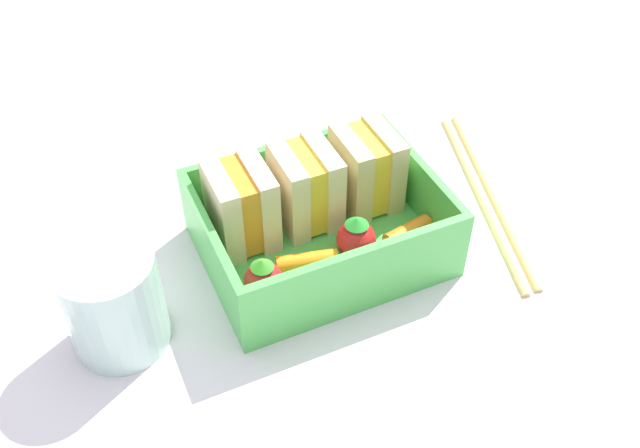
{
  "coord_description": "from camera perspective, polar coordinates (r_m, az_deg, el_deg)",
  "views": [
    {
      "loc": [
        -15.2,
        -33.34,
        37.45
      ],
      "look_at": [
        0.0,
        0.0,
        2.7
      ],
      "focal_mm": 40.0,
      "sensor_mm": 36.0,
      "label": 1
    }
  ],
  "objects": [
    {
      "name": "bento_tray",
      "position": [
        0.52,
        0.0,
        -1.68
      ],
      "size": [
        16.53,
        12.87,
        1.2
      ],
      "primitive_type": "cube",
      "color": "#4CB64E",
      "rests_on": "ground_plane"
    },
    {
      "name": "sandwich_left",
      "position": [
        0.5,
        -6.33,
        1.46
      ],
      "size": [
        4.09,
        4.98,
        6.07
      ],
      "color": "beige",
      "rests_on": "bento_tray"
    },
    {
      "name": "sandwich_center_left",
      "position": [
        0.51,
        -1.16,
        2.99
      ],
      "size": [
        4.09,
        4.98,
        6.07
      ],
      "color": "beige",
      "rests_on": "bento_tray"
    },
    {
      "name": "bento_rim",
      "position": [
        0.5,
        0.0,
        0.62
      ],
      "size": [
        16.53,
        12.87,
        4.49
      ],
      "color": "#4CB64E",
      "rests_on": "bento_tray"
    },
    {
      "name": "carrot_stick_far_left",
      "position": [
        0.51,
        7.07,
        -0.7
      ],
      "size": [
        3.89,
        2.04,
        1.38
      ],
      "primitive_type": "cylinder",
      "rotation": [
        1.57,
        0.0,
        4.9
      ],
      "color": "orange",
      "rests_on": "bento_tray"
    },
    {
      "name": "sandwich_center",
      "position": [
        0.53,
        3.74,
        4.42
      ],
      "size": [
        4.09,
        4.98,
        6.07
      ],
      "color": "#D3C180",
      "rests_on": "bento_tray"
    },
    {
      "name": "ground_plane",
      "position": [
        0.53,
        0.0,
        -2.9
      ],
      "size": [
        120.0,
        120.0,
        2.0
      ],
      "primitive_type": "cube",
      "color": "silver"
    },
    {
      "name": "carrot_stick_left",
      "position": [
        0.49,
        -1.05,
        -3.0
      ],
      "size": [
        4.44,
        2.25,
        1.27
      ],
      "primitive_type": "cylinder",
      "rotation": [
        1.57,
        0.0,
        1.33
      ],
      "color": "orange",
      "rests_on": "bento_tray"
    },
    {
      "name": "chopstick_pair",
      "position": [
        0.58,
        13.26,
        2.3
      ],
      "size": [
        7.54,
        20.47,
        0.7
      ],
      "color": "tan",
      "rests_on": "ground_plane"
    },
    {
      "name": "strawberry_left",
      "position": [
        0.5,
        2.91,
        -1.14
      ],
      "size": [
        2.78,
        2.78,
        3.38
      ],
      "color": "red",
      "rests_on": "bento_tray"
    },
    {
      "name": "strawberry_far_left",
      "position": [
        0.47,
        -4.57,
        -4.42
      ],
      "size": [
        2.6,
        2.6,
        3.2
      ],
      "color": "red",
      "rests_on": "bento_tray"
    },
    {
      "name": "drinking_glass",
      "position": [
        0.46,
        -16.2,
        -6.02
      ],
      "size": [
        6.17,
        6.17,
        7.18
      ],
      "primitive_type": "cylinder",
      "color": "silver",
      "rests_on": "ground_plane"
    }
  ]
}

